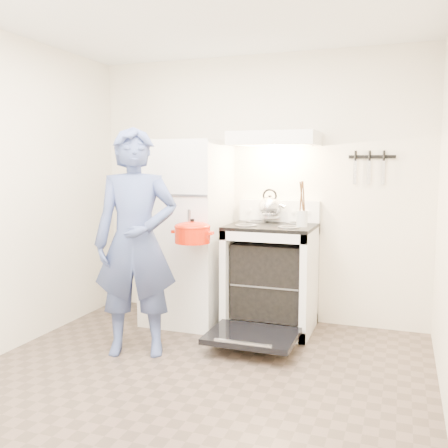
{
  "coord_description": "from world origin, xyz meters",
  "views": [
    {
      "loc": [
        1.31,
        -2.81,
        1.49
      ],
      "look_at": [
        -0.05,
        1.0,
        1.0
      ],
      "focal_mm": 40.0,
      "sensor_mm": 36.0,
      "label": 1
    }
  ],
  "objects_px": {
    "stove_body": "(271,279)",
    "person": "(136,243)",
    "tea_kettle": "(270,205)",
    "refrigerator": "(187,232)",
    "dutch_oven": "(192,235)"
  },
  "relations": [
    {
      "from": "person",
      "to": "dutch_oven",
      "type": "distance_m",
      "value": 0.5
    },
    {
      "from": "tea_kettle",
      "to": "dutch_oven",
      "type": "relative_size",
      "value": 0.84
    },
    {
      "from": "tea_kettle",
      "to": "dutch_oven",
      "type": "distance_m",
      "value": 0.9
    },
    {
      "from": "refrigerator",
      "to": "tea_kettle",
      "type": "distance_m",
      "value": 0.81
    },
    {
      "from": "refrigerator",
      "to": "person",
      "type": "bearing_deg",
      "value": -92.23
    },
    {
      "from": "dutch_oven",
      "to": "refrigerator",
      "type": "bearing_deg",
      "value": 118.36
    },
    {
      "from": "stove_body",
      "to": "refrigerator",
      "type": "bearing_deg",
      "value": -178.23
    },
    {
      "from": "tea_kettle",
      "to": "person",
      "type": "relative_size",
      "value": 0.17
    },
    {
      "from": "tea_kettle",
      "to": "person",
      "type": "bearing_deg",
      "value": -124.03
    },
    {
      "from": "stove_body",
      "to": "tea_kettle",
      "type": "distance_m",
      "value": 0.68
    },
    {
      "from": "stove_body",
      "to": "dutch_oven",
      "type": "bearing_deg",
      "value": -135.62
    },
    {
      "from": "refrigerator",
      "to": "stove_body",
      "type": "bearing_deg",
      "value": 1.77
    },
    {
      "from": "stove_body",
      "to": "tea_kettle",
      "type": "xyz_separation_m",
      "value": [
        -0.08,
        0.22,
        0.64
      ]
    },
    {
      "from": "stove_body",
      "to": "person",
      "type": "distance_m",
      "value": 1.32
    },
    {
      "from": "person",
      "to": "dutch_oven",
      "type": "bearing_deg",
      "value": 31.97
    }
  ]
}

